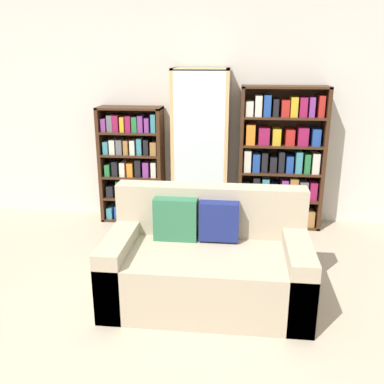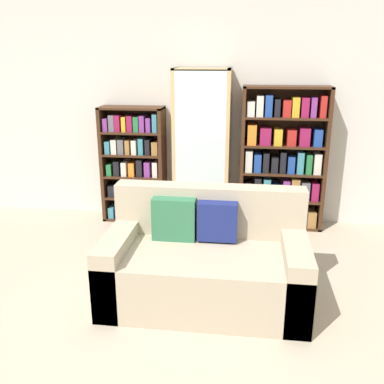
% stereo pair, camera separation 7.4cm
% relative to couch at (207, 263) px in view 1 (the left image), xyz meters
% --- Properties ---
extents(ground_plane, '(16.00, 16.00, 0.00)m').
position_rel_couch_xyz_m(ground_plane, '(-0.17, -0.69, -0.31)').
color(ground_plane, tan).
extents(wall_back, '(6.06, 0.06, 2.70)m').
position_rel_couch_xyz_m(wall_back, '(-0.17, 1.92, 1.04)').
color(wall_back, beige).
rests_on(wall_back, ground).
extents(couch, '(1.61, 0.89, 0.89)m').
position_rel_couch_xyz_m(couch, '(0.00, 0.00, 0.00)').
color(couch, tan).
rests_on(couch, ground).
extents(bookshelf_left, '(0.75, 0.32, 1.37)m').
position_rel_couch_xyz_m(bookshelf_left, '(-1.03, 1.71, 0.37)').
color(bookshelf_left, '#3D2314').
rests_on(bookshelf_left, ground).
extents(display_cabinet, '(0.64, 0.36, 1.80)m').
position_rel_couch_xyz_m(display_cabinet, '(-0.22, 1.69, 0.59)').
color(display_cabinet, tan).
rests_on(display_cabinet, ground).
extents(bookshelf_right, '(0.95, 0.32, 1.62)m').
position_rel_couch_xyz_m(bookshelf_right, '(0.71, 1.71, 0.47)').
color(bookshelf_right, '#3D2314').
rests_on(bookshelf_right, ground).
extents(wine_bottle, '(0.07, 0.07, 0.38)m').
position_rel_couch_xyz_m(wine_bottle, '(0.42, 0.84, -0.16)').
color(wine_bottle, black).
rests_on(wine_bottle, ground).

